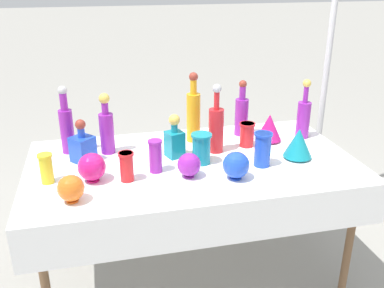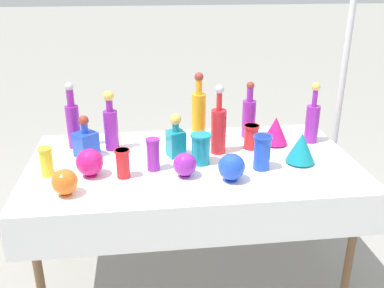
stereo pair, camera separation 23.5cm
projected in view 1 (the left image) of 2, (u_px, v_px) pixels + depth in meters
ground_plane at (192, 270)px, 2.69m from camera, size 40.00×40.00×0.00m
display_table at (193, 171)px, 2.39m from camera, size 1.81×0.99×0.76m
tall_bottle_0 at (242, 113)px, 2.72m from camera, size 0.08×0.08×0.36m
tall_bottle_1 at (193, 113)px, 2.60m from camera, size 0.08×0.08×0.43m
tall_bottle_2 at (304, 116)px, 2.67m from camera, size 0.08×0.08×0.38m
tall_bottle_3 at (107, 128)px, 2.44m from camera, size 0.08×0.08×0.36m
tall_bottle_4 at (216, 127)px, 2.46m from camera, size 0.09×0.09×0.40m
tall_bottle_5 at (66, 126)px, 2.44m from camera, size 0.08×0.08×0.40m
square_decanter_0 at (175, 140)px, 2.41m from camera, size 0.12×0.12×0.25m
square_decanter_1 at (83, 146)px, 2.35m from camera, size 0.15×0.15×0.25m
slender_vase_0 at (155, 155)px, 2.23m from camera, size 0.07×0.07×0.18m
slender_vase_1 at (201, 147)px, 2.33m from camera, size 0.11×0.11×0.17m
slender_vase_2 at (127, 165)px, 2.14m from camera, size 0.08×0.08×0.15m
slender_vase_3 at (46, 167)px, 2.12m from camera, size 0.07×0.07×0.15m
slender_vase_4 at (247, 134)px, 2.56m from camera, size 0.09×0.09×0.15m
slender_vase_5 at (263, 148)px, 2.30m from camera, size 0.10×0.10×0.19m
fluted_vase_0 at (269, 127)px, 2.63m from camera, size 0.16×0.16×0.17m
fluted_vase_1 at (298, 143)px, 2.39m from camera, size 0.16×0.16×0.18m
round_bowl_0 at (189, 165)px, 2.18m from camera, size 0.12×0.12×0.13m
round_bowl_1 at (92, 167)px, 2.14m from camera, size 0.14×0.14×0.15m
round_bowl_2 at (71, 188)px, 1.95m from camera, size 0.12×0.12×0.13m
round_bowl_3 at (236, 165)px, 2.16m from camera, size 0.14×0.14×0.14m
price_tag_left at (194, 198)px, 1.96m from camera, size 0.06×0.03×0.04m
price_tag_center at (164, 196)px, 1.99m from camera, size 0.06×0.03×0.04m
price_tag_right at (168, 201)px, 1.94m from camera, size 0.05×0.01×0.04m
cardboard_box_behind_left at (169, 174)px, 3.60m from camera, size 0.57×0.37×0.38m
canopy_pole at (327, 68)px, 3.04m from camera, size 0.18×0.18×2.72m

